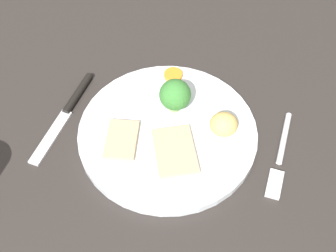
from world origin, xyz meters
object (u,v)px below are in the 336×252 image
object	(u,v)px
carrot_coin_front	(173,75)
fork	(280,156)
broccoli_floret	(173,95)
knife	(68,109)
dinner_plate	(168,133)
meat_slice_main	(122,140)
roast_potato_left	(224,123)
meat_slice_under	(175,151)

from	to	relation	value
carrot_coin_front	fork	size ratio (longest dim) A/B	0.20
broccoli_floret	fork	bearing A→B (deg)	167.93
carrot_coin_front	knife	xyz separation A→B (cm)	(14.50, 10.40, -1.26)
fork	carrot_coin_front	bearing A→B (deg)	-115.81
dinner_plate	carrot_coin_front	xyz separation A→B (cm)	(2.11, -10.96, 1.01)
meat_slice_main	roast_potato_left	distance (cm)	15.25
dinner_plate	meat_slice_under	bearing A→B (deg)	119.23
fork	meat_slice_under	bearing A→B (deg)	-71.52
carrot_coin_front	fork	bearing A→B (deg)	151.27
broccoli_floret	fork	distance (cm)	18.32
broccoli_floret	knife	xyz separation A→B (cm)	(16.17, 3.66, -4.24)
dinner_plate	broccoli_floret	xyz separation A→B (cm)	(0.44, -4.23, 3.99)
roast_potato_left	meat_slice_main	bearing A→B (deg)	22.66
dinner_plate	meat_slice_under	size ratio (longest dim) A/B	3.31
carrot_coin_front	knife	bearing A→B (deg)	35.64
meat_slice_main	fork	distance (cm)	23.45
broccoli_floret	knife	bearing A→B (deg)	12.76
carrot_coin_front	fork	distance (cm)	21.80
meat_slice_under	knife	xyz separation A→B (cm)	(18.66, -4.22, -1.35)
fork	roast_potato_left	bearing A→B (deg)	-96.85
meat_slice_main	dinner_plate	bearing A→B (deg)	-147.83
meat_slice_main	knife	xyz separation A→B (cm)	(10.58, -4.36, -1.35)
knife	meat_slice_main	bearing A→B (deg)	72.39
meat_slice_under	fork	xyz separation A→B (cm)	(-14.93, -4.15, -1.41)
dinner_plate	knife	xyz separation A→B (cm)	(16.62, -0.56, -0.25)
meat_slice_under	knife	world-z (taller)	meat_slice_under
roast_potato_left	carrot_coin_front	size ratio (longest dim) A/B	1.36
dinner_plate	carrot_coin_front	bearing A→B (deg)	-79.09
roast_potato_left	carrot_coin_front	distance (cm)	13.54
meat_slice_under	roast_potato_left	bearing A→B (deg)	-136.10
roast_potato_left	knife	bearing A→B (deg)	3.47
meat_slice_main	meat_slice_under	size ratio (longest dim) A/B	0.84
carrot_coin_front	knife	world-z (taller)	carrot_coin_front
dinner_plate	meat_slice_main	world-z (taller)	meat_slice_main
fork	knife	distance (cm)	33.59
meat_slice_under	knife	distance (cm)	19.18
fork	dinner_plate	bearing A→B (deg)	-85.39
meat_slice_main	carrot_coin_front	distance (cm)	15.27
meat_slice_main	fork	world-z (taller)	meat_slice_main
dinner_plate	meat_slice_main	distance (cm)	7.22
meat_slice_under	fork	world-z (taller)	meat_slice_under
dinner_plate	fork	bearing A→B (deg)	-178.31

